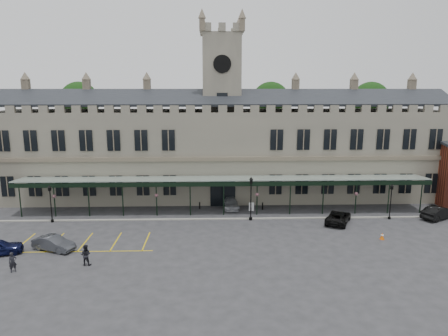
{
  "coord_description": "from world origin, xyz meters",
  "views": [
    {
      "loc": [
        -1.4,
        -38.78,
        15.0
      ],
      "look_at": [
        0.0,
        6.0,
        6.0
      ],
      "focal_mm": 32.0,
      "sensor_mm": 36.0,
      "label": 1
    }
  ],
  "objects_px": {
    "lamp_post_left": "(51,200)",
    "person_b": "(86,255)",
    "lamp_post_mid": "(251,195)",
    "traffic_cone": "(382,236)",
    "person_a": "(13,262)",
    "station_building": "(222,151)",
    "car_taxi": "(231,203)",
    "lamp_post_right": "(391,198)",
    "car_right_b": "(439,212)",
    "car_left_b": "(54,243)",
    "sign_board": "(251,207)",
    "clock_tower": "(222,102)",
    "car_van": "(338,217)"
  },
  "relations": [
    {
      "from": "car_van",
      "to": "traffic_cone",
      "type": "bearing_deg",
      "value": 147.31
    },
    {
      "from": "station_building",
      "to": "car_taxi",
      "type": "xyz_separation_m",
      "value": [
        1.0,
        -5.91,
        -5.83
      ]
    },
    {
      "from": "traffic_cone",
      "to": "car_taxi",
      "type": "distance_m",
      "value": 18.54
    },
    {
      "from": "lamp_post_left",
      "to": "car_right_b",
      "type": "xyz_separation_m",
      "value": [
        44.61,
        -0.24,
        -1.8
      ]
    },
    {
      "from": "traffic_cone",
      "to": "car_left_b",
      "type": "distance_m",
      "value": 32.1
    },
    {
      "from": "car_taxi",
      "to": "person_b",
      "type": "bearing_deg",
      "value": -132.2
    },
    {
      "from": "station_building",
      "to": "person_a",
      "type": "xyz_separation_m",
      "value": [
        -17.94,
        -23.34,
        -5.62
      ]
    },
    {
      "from": "traffic_cone",
      "to": "car_van",
      "type": "distance_m",
      "value": 5.89
    },
    {
      "from": "car_right_b",
      "to": "car_van",
      "type": "bearing_deg",
      "value": 66.36
    },
    {
      "from": "lamp_post_left",
      "to": "car_left_b",
      "type": "height_order",
      "value": "lamp_post_left"
    },
    {
      "from": "lamp_post_left",
      "to": "car_left_b",
      "type": "relative_size",
      "value": 1.05
    },
    {
      "from": "station_building",
      "to": "lamp_post_left",
      "type": "relative_size",
      "value": 13.85
    },
    {
      "from": "car_taxi",
      "to": "car_van",
      "type": "distance_m",
      "value": 13.35
    },
    {
      "from": "lamp_post_right",
      "to": "station_building",
      "type": "bearing_deg",
      "value": 150.52
    },
    {
      "from": "station_building",
      "to": "sign_board",
      "type": "bearing_deg",
      "value": -64.26
    },
    {
      "from": "lamp_post_mid",
      "to": "traffic_cone",
      "type": "height_order",
      "value": "lamp_post_mid"
    },
    {
      "from": "station_building",
      "to": "lamp_post_mid",
      "type": "xyz_separation_m",
      "value": [
        3.06,
        -10.72,
        -3.43
      ]
    },
    {
      "from": "car_van",
      "to": "person_a",
      "type": "relative_size",
      "value": 2.84
    },
    {
      "from": "person_a",
      "to": "car_left_b",
      "type": "bearing_deg",
      "value": 29.33
    },
    {
      "from": "car_right_b",
      "to": "person_a",
      "type": "distance_m",
      "value": 44.68
    },
    {
      "from": "car_left_b",
      "to": "car_right_b",
      "type": "xyz_separation_m",
      "value": [
        41.31,
        7.89,
        0.09
      ]
    },
    {
      "from": "lamp_post_mid",
      "to": "car_left_b",
      "type": "height_order",
      "value": "lamp_post_mid"
    },
    {
      "from": "lamp_post_mid",
      "to": "car_left_b",
      "type": "distance_m",
      "value": 21.15
    },
    {
      "from": "station_building",
      "to": "lamp_post_left",
      "type": "bearing_deg",
      "value": -151.28
    },
    {
      "from": "lamp_post_right",
      "to": "car_taxi",
      "type": "relative_size",
      "value": 0.95
    },
    {
      "from": "lamp_post_left",
      "to": "person_b",
      "type": "height_order",
      "value": "lamp_post_left"
    },
    {
      "from": "lamp_post_right",
      "to": "car_right_b",
      "type": "bearing_deg",
      "value": -0.94
    },
    {
      "from": "car_right_b",
      "to": "person_b",
      "type": "relative_size",
      "value": 2.54
    },
    {
      "from": "station_building",
      "to": "person_b",
      "type": "height_order",
      "value": "station_building"
    },
    {
      "from": "lamp_post_right",
      "to": "person_b",
      "type": "xyz_separation_m",
      "value": [
        -31.57,
        -11.31,
        -1.58
      ]
    },
    {
      "from": "lamp_post_mid",
      "to": "clock_tower",
      "type": "bearing_deg",
      "value": 105.8
    },
    {
      "from": "traffic_cone",
      "to": "person_a",
      "type": "distance_m",
      "value": 34.25
    },
    {
      "from": "station_building",
      "to": "lamp_post_right",
      "type": "bearing_deg",
      "value": -29.48
    },
    {
      "from": "lamp_post_mid",
      "to": "person_a",
      "type": "height_order",
      "value": "lamp_post_mid"
    },
    {
      "from": "lamp_post_right",
      "to": "traffic_cone",
      "type": "bearing_deg",
      "value": -119.41
    },
    {
      "from": "lamp_post_left",
      "to": "person_a",
      "type": "distance_m",
      "value": 12.82
    },
    {
      "from": "station_building",
      "to": "car_left_b",
      "type": "relative_size",
      "value": 14.52
    },
    {
      "from": "lamp_post_left",
      "to": "lamp_post_right",
      "type": "height_order",
      "value": "lamp_post_left"
    },
    {
      "from": "lamp_post_mid",
      "to": "car_van",
      "type": "distance_m",
      "value": 10.18
    },
    {
      "from": "lamp_post_left",
      "to": "car_van",
      "type": "relative_size",
      "value": 0.89
    },
    {
      "from": "car_taxi",
      "to": "person_a",
      "type": "height_order",
      "value": "person_a"
    },
    {
      "from": "station_building",
      "to": "car_left_b",
      "type": "xyz_separation_m",
      "value": [
        -16.31,
        -18.88,
        -5.79
      ]
    },
    {
      "from": "lamp_post_right",
      "to": "car_taxi",
      "type": "xyz_separation_m",
      "value": [
        -18.27,
        4.98,
        -1.86
      ]
    },
    {
      "from": "lamp_post_mid",
      "to": "car_right_b",
      "type": "relative_size",
      "value": 1.09
    },
    {
      "from": "station_building",
      "to": "traffic_cone",
      "type": "xyz_separation_m",
      "value": [
        15.74,
        -17.14,
        -6.13
      ]
    },
    {
      "from": "station_building",
      "to": "sign_board",
      "type": "distance_m",
      "value": 10.0
    },
    {
      "from": "traffic_cone",
      "to": "sign_board",
      "type": "bearing_deg",
      "value": 141.08
    },
    {
      "from": "traffic_cone",
      "to": "car_van",
      "type": "height_order",
      "value": "car_van"
    },
    {
      "from": "station_building",
      "to": "person_a",
      "type": "distance_m",
      "value": 29.97
    },
    {
      "from": "clock_tower",
      "to": "person_b",
      "type": "height_order",
      "value": "clock_tower"
    }
  ]
}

